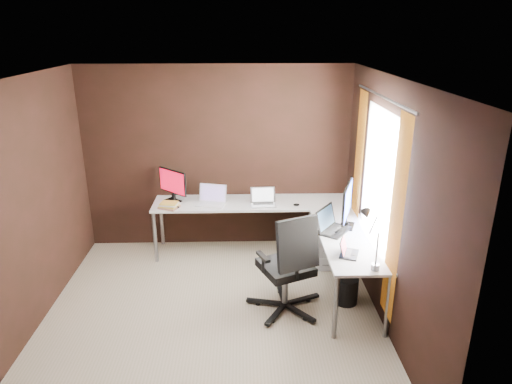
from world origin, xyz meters
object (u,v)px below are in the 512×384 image
laptop_white (212,200)px  wastebasket (346,290)px  drawer_pedestal (327,241)px  monitor_left (173,184)px  desk_lamp (370,231)px  laptop_black_small (347,251)px  book_stack (169,205)px  office_chair (287,283)px  laptop_black_big (331,226)px  laptop_silver (263,201)px  monitor_right (347,203)px

laptop_white → wastebasket: (1.56, -1.24, -0.63)m
drawer_pedestal → wastebasket: 0.95m
monitor_left → desk_lamp: desk_lamp is taller
laptop_white → wastebasket: laptop_white is taller
laptop_black_small → book_stack: laptop_black_small is taller
monitor_left → laptop_white: size_ratio=1.05×
drawer_pedestal → book_stack: 2.10m
book_stack → office_chair: 1.93m
book_stack → laptop_black_big: bearing=-20.9°
laptop_black_big → office_chair: (-0.54, -0.48, -0.45)m
monitor_left → laptop_silver: 1.23m
drawer_pedestal → office_chair: 1.23m
laptop_black_small → wastebasket: (0.09, 0.24, -0.62)m
laptop_white → office_chair: 1.69m
monitor_left → book_stack: (-0.02, -0.25, -0.21)m
laptop_white → laptop_silver: bearing=9.2°
book_stack → wastebasket: 2.45m
laptop_white → laptop_black_big: size_ratio=0.84×
office_chair → wastebasket: (0.68, 0.13, -0.19)m
laptop_black_small → desk_lamp: bearing=-131.6°
laptop_silver → book_stack: size_ratio=1.16×
desk_lamp → wastebasket: desk_lamp is taller
laptop_white → monitor_left: bearing=-178.4°
drawer_pedestal → desk_lamp: desk_lamp is taller
laptop_silver → laptop_black_small: bearing=-64.0°
monitor_right → office_chair: bearing=148.6°
monitor_left → monitor_right: (2.13, -0.90, 0.05)m
laptop_black_small → wastebasket: laptop_black_small is taller
office_chair → book_stack: bearing=116.0°
monitor_right → desk_lamp: desk_lamp is taller
book_stack → laptop_silver: bearing=4.4°
monitor_left → laptop_silver: monitor_left is taller
laptop_black_big → book_stack: 2.10m
drawer_pedestal → monitor_left: monitor_left is taller
laptop_black_big → wastebasket: (0.14, -0.35, -0.64)m
monitor_left → wastebasket: size_ratio=1.43×
drawer_pedestal → laptop_black_small: (-0.02, -1.18, 0.47)m
laptop_black_big → laptop_white: bearing=93.7°
laptop_white → monitor_right: bearing=-12.6°
laptop_silver → laptop_black_big: size_ratio=0.68×
monitor_right → laptop_black_small: monitor_right is taller
laptop_silver → wastebasket: 1.61m
laptop_black_big → laptop_black_small: laptop_black_big is taller
book_stack → wastebasket: book_stack is taller
drawer_pedestal → desk_lamp: 1.65m
laptop_silver → laptop_black_small: laptop_silver is taller
monitor_right → laptop_black_small: 0.76m
laptop_black_big → drawer_pedestal: bearing=28.0°
monitor_left → laptop_white: monitor_left is taller
laptop_black_small → desk_lamp: desk_lamp is taller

